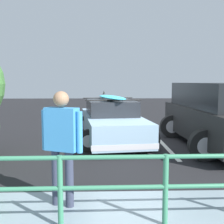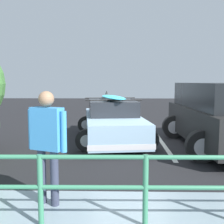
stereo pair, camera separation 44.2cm
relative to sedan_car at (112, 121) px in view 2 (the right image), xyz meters
name	(u,v)px [view 2 (the right image)]	position (x,y,z in m)	size (l,w,h in m)	color
ground_plane	(131,140)	(-0.58, 0.06, -0.61)	(44.00, 44.00, 0.02)	black
parking_stripe	(160,140)	(-1.51, 0.04, -0.60)	(4.98, 0.12, 0.00)	silver
sedan_car	(112,121)	(0.00, 0.00, 0.00)	(2.56, 4.67, 1.53)	#8CADC6
suv_car	(221,115)	(-3.02, 1.04, 0.33)	(2.80, 4.83, 1.80)	black
person_bystander	(47,137)	(0.84, 4.74, 0.42)	(0.62, 0.36, 1.70)	#33384C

